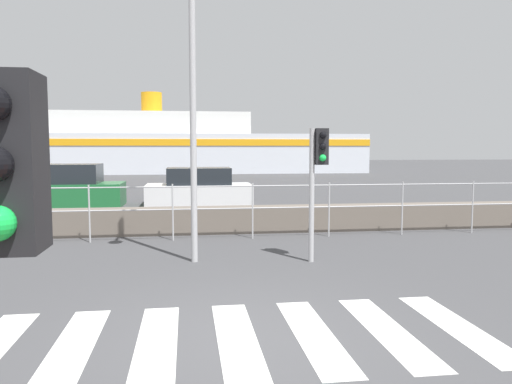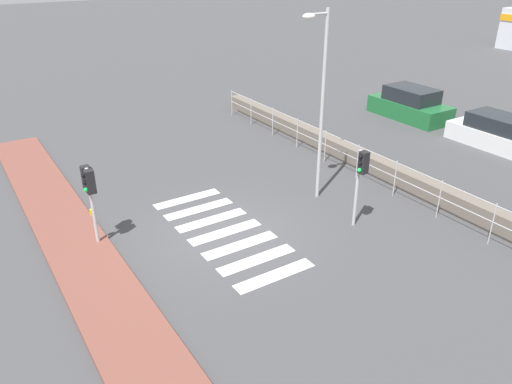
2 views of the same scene
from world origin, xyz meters
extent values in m
plane|color=#424244|center=(0.00, 0.00, 0.00)|extent=(160.00, 160.00, 0.00)
cube|color=silver|center=(-1.86, 0.00, 0.00)|extent=(0.45, 2.40, 0.01)
cube|color=silver|center=(-0.96, 0.00, 0.00)|extent=(0.45, 2.40, 0.01)
cube|color=silver|center=(-0.06, 0.00, 0.00)|extent=(0.45, 2.40, 0.01)
cube|color=silver|center=(0.84, 0.00, 0.00)|extent=(0.45, 2.40, 0.01)
cube|color=silver|center=(1.74, 0.00, 0.00)|extent=(0.45, 2.40, 0.01)
cube|color=silver|center=(2.64, 0.00, 0.00)|extent=(0.45, 2.40, 0.01)
cube|color=#6B6056|center=(0.00, 7.11, 0.34)|extent=(23.07, 0.55, 0.67)
cylinder|color=#B2B2B5|center=(0.00, 6.24, 1.27)|extent=(20.76, 0.03, 0.03)
cylinder|color=#B2B2B5|center=(0.00, 6.24, 0.73)|extent=(20.76, 0.03, 0.03)
cylinder|color=#B2B2B5|center=(-4.72, 6.24, 0.67)|extent=(0.04, 0.04, 1.33)
cylinder|color=#B2B2B5|center=(-2.83, 6.24, 0.67)|extent=(0.04, 0.04, 1.33)
cylinder|color=#B2B2B5|center=(-0.94, 6.24, 0.67)|extent=(0.04, 0.04, 1.33)
cylinder|color=#B2B2B5|center=(0.94, 6.24, 0.67)|extent=(0.04, 0.04, 1.33)
cylinder|color=#B2B2B5|center=(2.83, 6.24, 0.67)|extent=(0.04, 0.04, 1.33)
cylinder|color=#B2B2B5|center=(4.72, 6.24, 0.67)|extent=(0.04, 0.04, 1.33)
cylinder|color=#B2B2B5|center=(6.61, 6.24, 0.67)|extent=(0.04, 0.04, 1.33)
cube|color=black|center=(-1.28, -3.50, 2.12)|extent=(0.24, 0.24, 0.68)
cylinder|color=#B2B2B5|center=(1.73, 3.64, 1.27)|extent=(0.10, 0.10, 2.54)
cube|color=black|center=(1.90, 3.64, 2.20)|extent=(0.24, 0.24, 0.68)
sphere|color=black|center=(1.90, 3.51, 2.41)|extent=(0.13, 0.13, 0.13)
sphere|color=black|center=(1.90, 3.51, 2.20)|extent=(0.13, 0.13, 0.13)
sphere|color=#19D84C|center=(1.90, 3.51, 1.98)|extent=(0.13, 0.13, 0.13)
cylinder|color=#B2B2B5|center=(-0.48, 3.95, 3.14)|extent=(0.12, 0.12, 6.29)
cube|color=silver|center=(0.00, 39.58, 1.68)|extent=(29.95, 7.84, 3.35)
cube|color=white|center=(-3.59, 39.58, 4.27)|extent=(16.77, 6.27, 1.84)
cube|color=orange|center=(0.00, 35.64, 2.61)|extent=(29.95, 0.08, 0.54)
cylinder|color=orange|center=(-3.59, 39.58, 6.10)|extent=(1.80, 1.80, 1.80)
cube|color=#1E6633|center=(-5.07, 13.71, 0.43)|extent=(4.17, 1.89, 0.87)
cube|color=#1E2328|center=(-5.07, 13.71, 1.22)|extent=(2.50, 1.67, 0.71)
cube|color=silver|center=(-0.15, 13.71, 0.39)|extent=(4.02, 1.77, 0.78)
cube|color=#1E2328|center=(-0.15, 13.71, 1.10)|extent=(2.41, 1.56, 0.64)
camera|label=1|loc=(-0.61, -5.51, 2.17)|focal=35.00mm
camera|label=2|loc=(11.63, -6.35, 7.86)|focal=35.00mm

